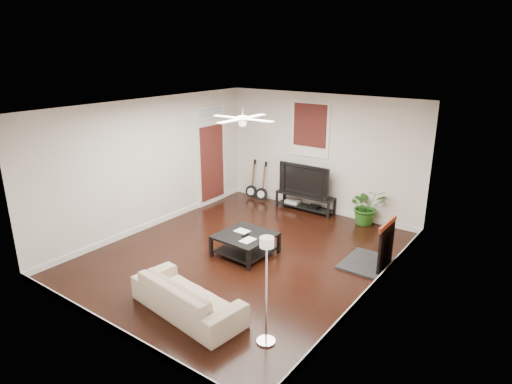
% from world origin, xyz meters
% --- Properties ---
extents(room, '(5.01, 6.01, 2.81)m').
position_xyz_m(room, '(0.00, 0.00, 1.40)').
color(room, black).
rests_on(room, ground).
extents(brick_accent, '(0.02, 2.20, 2.80)m').
position_xyz_m(brick_accent, '(2.49, 1.00, 1.40)').
color(brick_accent, '#AC5C37').
rests_on(brick_accent, floor).
extents(fireplace, '(0.80, 1.10, 0.92)m').
position_xyz_m(fireplace, '(2.20, 1.00, 0.46)').
color(fireplace, black).
rests_on(fireplace, floor).
extents(window_back, '(1.00, 0.06, 1.30)m').
position_xyz_m(window_back, '(-0.30, 2.97, 1.95)').
color(window_back, '#38110F').
rests_on(window_back, wall_back).
extents(door_left, '(0.08, 1.00, 2.50)m').
position_xyz_m(door_left, '(-2.46, 1.90, 1.25)').
color(door_left, white).
rests_on(door_left, wall_left).
extents(tv_stand, '(1.47, 0.39, 0.41)m').
position_xyz_m(tv_stand, '(-0.26, 2.78, 0.21)').
color(tv_stand, black).
rests_on(tv_stand, floor).
extents(tv, '(1.31, 0.17, 0.76)m').
position_xyz_m(tv, '(-0.26, 2.80, 0.79)').
color(tv, black).
rests_on(tv, tv_stand).
extents(coffee_table, '(1.01, 1.01, 0.41)m').
position_xyz_m(coffee_table, '(0.03, 0.01, 0.20)').
color(coffee_table, black).
rests_on(coffee_table, floor).
extents(sofa, '(1.97, 0.97, 0.55)m').
position_xyz_m(sofa, '(0.51, -2.03, 0.28)').
color(sofa, tan).
rests_on(sofa, floor).
extents(floor_lamp, '(0.28, 0.28, 1.54)m').
position_xyz_m(floor_lamp, '(1.86, -1.93, 0.77)').
color(floor_lamp, silver).
rests_on(floor_lamp, floor).
extents(potted_plant, '(1.01, 0.99, 0.85)m').
position_xyz_m(potted_plant, '(1.28, 2.82, 0.42)').
color(potted_plant, '#265F1B').
rests_on(potted_plant, floor).
extents(guitar_left, '(0.35, 0.28, 1.03)m').
position_xyz_m(guitar_left, '(-1.86, 2.75, 0.51)').
color(guitar_left, black).
rests_on(guitar_left, floor).
extents(guitar_right, '(0.37, 0.30, 1.03)m').
position_xyz_m(guitar_right, '(-1.51, 2.72, 0.51)').
color(guitar_right, black).
rests_on(guitar_right, floor).
extents(ceiling_fan, '(1.24, 1.24, 0.32)m').
position_xyz_m(ceiling_fan, '(0.00, 0.00, 2.60)').
color(ceiling_fan, white).
rests_on(ceiling_fan, ceiling).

